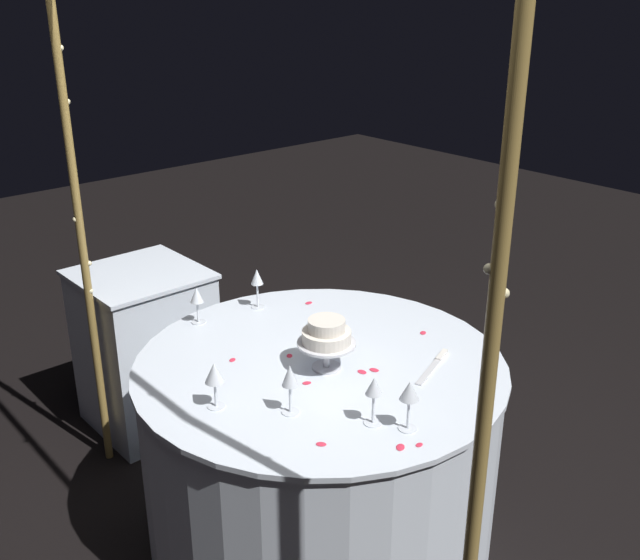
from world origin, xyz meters
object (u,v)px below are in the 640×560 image
at_px(wine_glass_4, 409,393).
at_px(tiered_cake, 327,336).
at_px(decorative_arch, 214,211).
at_px(wine_glass_5, 197,297).
at_px(side_table, 146,349).
at_px(wine_glass_1, 214,375).
at_px(wine_glass_0, 257,279).
at_px(main_table, 320,449).
at_px(cake_knife, 434,365).
at_px(wine_glass_3, 290,378).
at_px(wine_glass_2, 374,389).

bearing_deg(wine_glass_4, tiered_cake, -8.54).
bearing_deg(decorative_arch, wine_glass_5, -24.70).
bearing_deg(decorative_arch, side_table, -14.98).
distance_m(wine_glass_1, wine_glass_5, 0.68).
bearing_deg(side_table, wine_glass_0, -160.11).
bearing_deg(main_table, wine_glass_5, 15.03).
relative_size(side_table, cake_knife, 2.93).
height_order(wine_glass_3, wine_glass_5, wine_glass_3).
height_order(decorative_arch, wine_glass_5, decorative_arch).
relative_size(tiered_cake, wine_glass_0, 1.21).
relative_size(wine_glass_3, wine_glass_4, 1.03).
bearing_deg(main_table, cake_knife, -135.34).
bearing_deg(decorative_arch, wine_glass_1, 100.66).
bearing_deg(side_table, cake_knife, -164.63).
relative_size(wine_glass_1, wine_glass_2, 0.99).
height_order(wine_glass_1, wine_glass_4, wine_glass_4).
bearing_deg(wine_glass_4, wine_glass_0, -10.82).
distance_m(decorative_arch, wine_glass_1, 0.56).
xyz_separation_m(decorative_arch, wine_glass_4, (-0.53, -0.35, -0.55)).
height_order(wine_glass_0, wine_glass_2, wine_glass_0).
distance_m(decorative_arch, cake_knife, 1.05).
xyz_separation_m(wine_glass_2, wine_glass_5, (1.03, 0.01, -0.01)).
bearing_deg(wine_glass_3, wine_glass_2, -144.52).
bearing_deg(wine_glass_1, side_table, -16.67).
relative_size(wine_glass_0, cake_knife, 0.64).
relative_size(side_table, wine_glass_4, 4.72).
xyz_separation_m(tiered_cake, wine_glass_2, (-0.38, 0.13, -0.01)).
bearing_deg(cake_knife, main_table, 44.66).
relative_size(tiered_cake, cake_knife, 0.78).
bearing_deg(wine_glass_2, wine_glass_4, -147.96).
height_order(main_table, wine_glass_0, wine_glass_0).
bearing_deg(side_table, wine_glass_1, 163.33).
height_order(decorative_arch, main_table, decorative_arch).
distance_m(wine_glass_4, wine_glass_5, 1.13).
bearing_deg(wine_glass_0, side_table, 19.89).
relative_size(side_table, wine_glass_3, 4.59).
xyz_separation_m(tiered_cake, wine_glass_1, (0.04, 0.46, -0.01)).
relative_size(wine_glass_0, wine_glass_4, 1.03).
bearing_deg(wine_glass_5, wine_glass_2, -179.21).
height_order(decorative_arch, wine_glass_3, decorative_arch).
relative_size(wine_glass_2, wine_glass_4, 0.97).
distance_m(wine_glass_3, wine_glass_5, 0.81).
relative_size(main_table, wine_glass_4, 8.08).
bearing_deg(wine_glass_3, wine_glass_1, 40.76).
xyz_separation_m(wine_glass_0, wine_glass_4, (-1.09, 0.21, -0.00)).
bearing_deg(wine_glass_4, decorative_arch, 33.58).
bearing_deg(wine_glass_0, main_table, 167.65).
bearing_deg(main_table, wine_glass_2, 161.20).
bearing_deg(tiered_cake, wine_glass_1, 84.47).
bearing_deg(cake_knife, wine_glass_4, 119.62).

